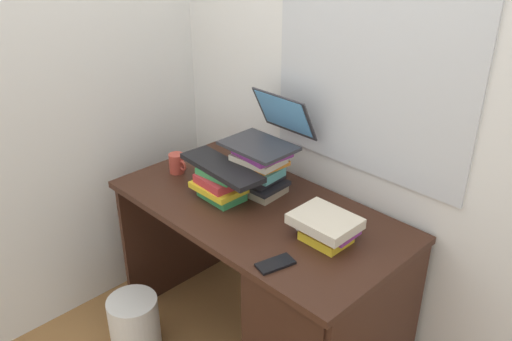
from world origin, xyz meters
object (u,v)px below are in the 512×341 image
cell_phone (275,264)px  wastebasket (135,325)px  laptop (269,132)px  mug (177,163)px  book_stack_keyboard_riser (221,183)px  desk (308,311)px  book_stack_tall (259,169)px  keyboard (222,167)px  computer_mouse (306,225)px  book_stack_side (326,226)px

cell_phone → wastebasket: bearing=-150.1°
laptop → wastebasket: bearing=-115.6°
mug → book_stack_keyboard_riser: bearing=-0.5°
laptop → cell_phone: laptop is taller
desk → book_stack_tall: book_stack_tall is taller
book_stack_tall → mug: book_stack_tall is taller
book_stack_tall → keyboard: (-0.08, -0.15, 0.03)m
laptop → cell_phone: size_ratio=2.32×
book_stack_keyboard_riser → desk: bearing=3.0°
desk → mug: mug is taller
book_stack_keyboard_riser → cell_phone: 0.53m
keyboard → computer_mouse: keyboard is taller
book_stack_tall → mug: size_ratio=2.18×
book_stack_side → keyboard: size_ratio=0.57×
computer_mouse → keyboard: bearing=-171.3°
computer_mouse → mug: bearing=-175.0°
computer_mouse → book_stack_tall: bearing=166.4°
book_stack_keyboard_riser → book_stack_side: book_stack_keyboard_riser is taller
book_stack_tall → desk: bearing=-16.9°
keyboard → book_stack_tall: bearing=66.3°
cell_phone → wastebasket: (-0.70, -0.20, -0.62)m
book_stack_side → desk: bearing=-124.3°
computer_mouse → laptop: bearing=157.1°
book_stack_keyboard_riser → keyboard: size_ratio=0.52×
keyboard → cell_phone: keyboard is taller
book_stack_tall → keyboard: 0.17m
mug → wastebasket: size_ratio=0.38×
computer_mouse → wastebasket: size_ratio=0.36×
mug → book_stack_tall: bearing=20.4°
book_stack_tall → mug: 0.43m
book_stack_tall → computer_mouse: 0.36m
book_stack_keyboard_riser → cell_phone: (0.50, -0.18, -0.06)m
book_stack_keyboard_riser → keyboard: bearing=91.3°
book_stack_side → cell_phone: 0.26m
book_stack_tall → laptop: (-0.00, 0.06, 0.16)m
book_stack_tall → laptop: bearing=91.1°
book_stack_keyboard_riser → computer_mouse: book_stack_keyboard_riser is taller
computer_mouse → mug: 0.74m
laptop → wastebasket: 1.10m
wastebasket → computer_mouse: bearing=35.6°
desk → cell_phone: cell_phone is taller
laptop → keyboard: bearing=-110.0°
book_stack_tall → wastebasket: 0.94m
cell_phone → computer_mouse: bearing=121.2°
desk → keyboard: bearing=-177.5°
book_stack_side → laptop: 0.51m
book_stack_tall → book_stack_keyboard_riser: 0.17m
book_stack_keyboard_riser → laptop: 0.30m
book_stack_tall → cell_phone: bearing=-38.6°
book_stack_keyboard_riser → book_stack_side: size_ratio=0.92×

